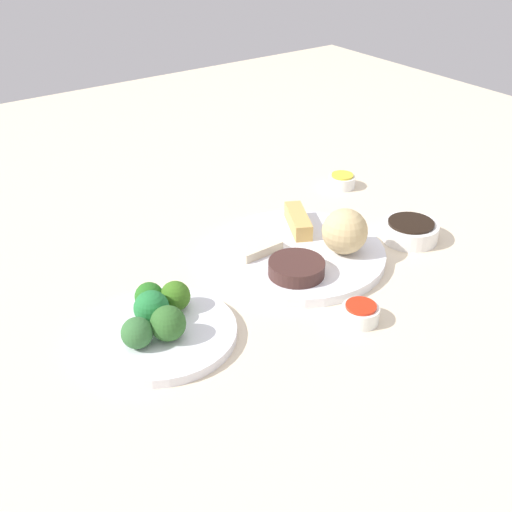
% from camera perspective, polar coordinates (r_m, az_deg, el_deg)
% --- Properties ---
extents(tabletop, '(2.20, 2.20, 0.02)m').
position_cam_1_polar(tabletop, '(1.12, 1.42, -0.10)').
color(tabletop, beige).
rests_on(tabletop, ground).
extents(main_plate, '(0.30, 0.30, 0.02)m').
position_cam_1_polar(main_plate, '(1.10, 3.61, 0.20)').
color(main_plate, white).
rests_on(main_plate, tabletop).
extents(rice_scoop, '(0.08, 0.08, 0.08)m').
position_cam_1_polar(rice_scoop, '(1.08, 7.78, 2.15)').
color(rice_scoop, tan).
rests_on(rice_scoop, main_plate).
extents(spring_roll, '(0.07, 0.11, 0.03)m').
position_cam_1_polar(spring_roll, '(1.15, 3.71, 3.09)').
color(spring_roll, tan).
rests_on(spring_roll, main_plate).
extents(crab_rangoon_wonton, '(0.08, 0.08, 0.02)m').
position_cam_1_polar(crab_rangoon_wonton, '(1.09, -0.40, 1.05)').
color(crab_rangoon_wonton, beige).
rests_on(crab_rangoon_wonton, main_plate).
extents(stir_fry_heap, '(0.09, 0.09, 0.02)m').
position_cam_1_polar(stir_fry_heap, '(1.02, 3.57, -1.06)').
color(stir_fry_heap, '#3F2521').
rests_on(stir_fry_heap, main_plate).
extents(broccoli_plate, '(0.21, 0.21, 0.01)m').
position_cam_1_polar(broccoli_plate, '(0.93, -8.35, -6.68)').
color(broccoli_plate, white).
rests_on(broccoli_plate, tabletop).
extents(broccoli_floret_0, '(0.04, 0.04, 0.04)m').
position_cam_1_polar(broccoli_floret_0, '(0.88, -10.39, -6.64)').
color(broccoli_floret_0, '#336733').
rests_on(broccoli_floret_0, broccoli_plate).
extents(broccoli_floret_1, '(0.05, 0.05, 0.05)m').
position_cam_1_polar(broccoli_floret_1, '(0.92, -9.14, -4.51)').
color(broccoli_floret_1, '#227336').
rests_on(broccoli_floret_1, broccoli_plate).
extents(broccoli_floret_2, '(0.05, 0.05, 0.05)m').
position_cam_1_polar(broccoli_floret_2, '(0.89, -7.71, -5.87)').
color(broccoli_floret_2, '#2F6128').
rests_on(broccoli_floret_2, broccoli_plate).
extents(broccoli_floret_3, '(0.04, 0.04, 0.04)m').
position_cam_1_polar(broccoli_floret_3, '(0.95, -9.33, -3.53)').
color(broccoli_floret_3, '#26671E').
rests_on(broccoli_floret_3, broccoli_plate).
extents(broccoli_floret_4, '(0.04, 0.04, 0.04)m').
position_cam_1_polar(broccoli_floret_4, '(0.95, -7.09, -3.49)').
color(broccoli_floret_4, '#396C1C').
rests_on(broccoli_floret_4, broccoli_plate).
extents(soy_sauce_bowl, '(0.10, 0.10, 0.03)m').
position_cam_1_polar(soy_sauce_bowl, '(1.18, 13.34, 2.09)').
color(soy_sauce_bowl, white).
rests_on(soy_sauce_bowl, tabletop).
extents(soy_sauce_bowl_liquid, '(0.08, 0.08, 0.00)m').
position_cam_1_polar(soy_sauce_bowl_liquid, '(1.17, 13.44, 2.84)').
color(soy_sauce_bowl_liquid, black).
rests_on(soy_sauce_bowl_liquid, soy_sauce_bowl).
extents(sauce_ramekin_sweet_and_sour, '(0.05, 0.05, 0.02)m').
position_cam_1_polar(sauce_ramekin_sweet_and_sour, '(0.96, 9.12, -5.05)').
color(sauce_ramekin_sweet_and_sour, white).
rests_on(sauce_ramekin_sweet_and_sour, tabletop).
extents(sauce_ramekin_sweet_and_sour_liquid, '(0.04, 0.04, 0.00)m').
position_cam_1_polar(sauce_ramekin_sweet_and_sour_liquid, '(0.95, 9.19, -4.35)').
color(sauce_ramekin_sweet_and_sour_liquid, red).
rests_on(sauce_ramekin_sweet_and_sour_liquid, sauce_ramekin_sweet_and_sour).
extents(sauce_ramekin_hot_mustard, '(0.05, 0.05, 0.02)m').
position_cam_1_polar(sauce_ramekin_hot_mustard, '(1.36, 7.54, 6.48)').
color(sauce_ramekin_hot_mustard, white).
rests_on(sauce_ramekin_hot_mustard, tabletop).
extents(sauce_ramekin_hot_mustard_liquid, '(0.04, 0.04, 0.00)m').
position_cam_1_polar(sauce_ramekin_hot_mustard_liquid, '(1.35, 7.58, 7.02)').
color(sauce_ramekin_hot_mustard_liquid, yellow).
rests_on(sauce_ramekin_hot_mustard_liquid, sauce_ramekin_hot_mustard).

